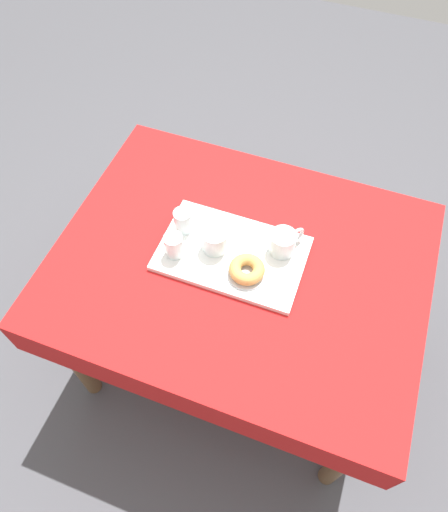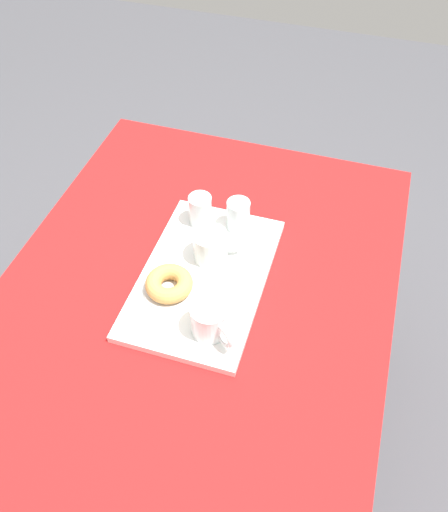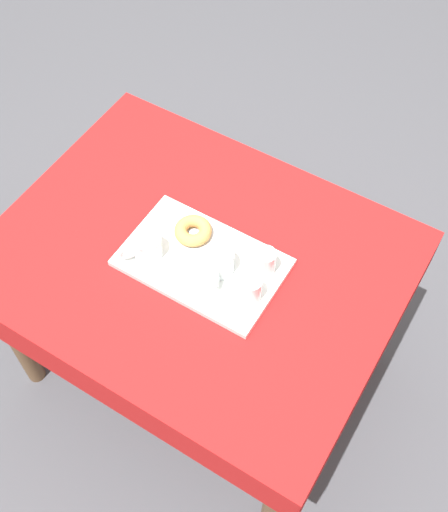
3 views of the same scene
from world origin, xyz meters
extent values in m
plane|color=#47474C|center=(0.00, 0.00, 0.00)|extent=(6.00, 6.00, 0.00)
cube|color=red|center=(0.00, 0.00, 0.71)|extent=(1.21, 0.95, 0.03)
cube|color=red|center=(0.00, -0.47, 0.63)|extent=(1.21, 0.01, 0.14)
cube|color=red|center=(0.00, 0.47, 0.63)|extent=(1.21, 0.01, 0.14)
cube|color=red|center=(-0.60, 0.00, 0.63)|extent=(0.01, 0.95, 0.14)
cube|color=red|center=(0.60, 0.00, 0.63)|extent=(0.01, 0.95, 0.14)
cylinder|color=brown|center=(-0.51, -0.38, 0.35)|extent=(0.06, 0.06, 0.70)
cylinder|color=brown|center=(0.51, -0.38, 0.35)|extent=(0.06, 0.06, 0.70)
cylinder|color=brown|center=(-0.51, 0.38, 0.35)|extent=(0.06, 0.06, 0.70)
cylinder|color=brown|center=(0.51, 0.38, 0.35)|extent=(0.06, 0.06, 0.70)
cube|color=white|center=(0.03, -0.01, 0.73)|extent=(0.47, 0.30, 0.02)
cylinder|color=silver|center=(0.09, -0.01, 0.78)|extent=(0.08, 0.08, 0.08)
cylinder|color=#B27523|center=(0.09, -0.01, 0.78)|extent=(0.07, 0.07, 0.06)
torus|color=silver|center=(0.11, -0.06, 0.79)|extent=(0.04, 0.06, 0.06)
cylinder|color=silver|center=(-0.12, -0.08, 0.78)|extent=(0.08, 0.08, 0.08)
cylinder|color=#B27523|center=(-0.12, -0.08, 0.78)|extent=(0.07, 0.07, 0.06)
torus|color=silver|center=(-0.15, -0.12, 0.79)|extent=(0.05, 0.05, 0.06)
cylinder|color=silver|center=(0.20, 0.05, 0.79)|extent=(0.06, 0.06, 0.08)
cylinder|color=silver|center=(0.20, 0.05, 0.76)|extent=(0.05, 0.05, 0.03)
cylinder|color=silver|center=(0.22, -0.05, 0.79)|extent=(0.06, 0.06, 0.08)
cylinder|color=silver|center=(0.22, -0.05, 0.78)|extent=(0.05, 0.05, 0.06)
cylinder|color=silver|center=(-0.04, 0.05, 0.75)|extent=(0.13, 0.13, 0.01)
torus|color=tan|center=(-0.04, 0.05, 0.77)|extent=(0.11, 0.11, 0.04)
camera|label=1|loc=(-0.24, 0.80, 2.02)|focal=33.19mm
camera|label=2|loc=(-0.74, -0.30, 1.74)|focal=37.20mm
camera|label=3|loc=(0.65, -0.89, 2.33)|focal=45.74mm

